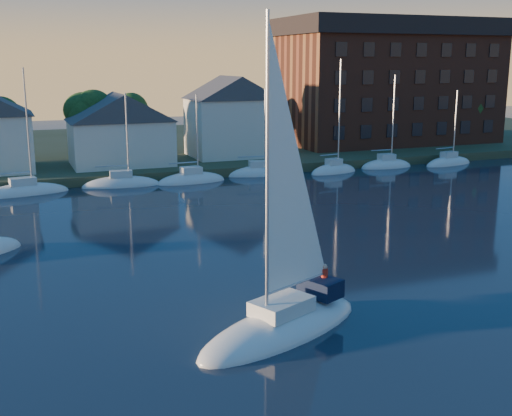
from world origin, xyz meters
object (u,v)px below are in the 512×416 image
clubhouse_east (231,115)px  condo_block (387,81)px  hero_sailboat (284,318)px  clubhouse_centre (120,128)px

clubhouse_east → condo_block: 26.94m
clubhouse_east → hero_sailboat: bearing=-106.4°
clubhouse_centre → hero_sailboat: size_ratio=0.73×
clubhouse_centre → hero_sailboat: 47.42m
clubhouse_east → hero_sailboat: size_ratio=0.67×
clubhouse_east → condo_block: size_ratio=0.34×
clubhouse_east → hero_sailboat: 51.59m
condo_block → hero_sailboat: condo_block is taller
clubhouse_centre → hero_sailboat: (-0.53, -47.21, -4.49)m
hero_sailboat → condo_block: bearing=-150.4°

